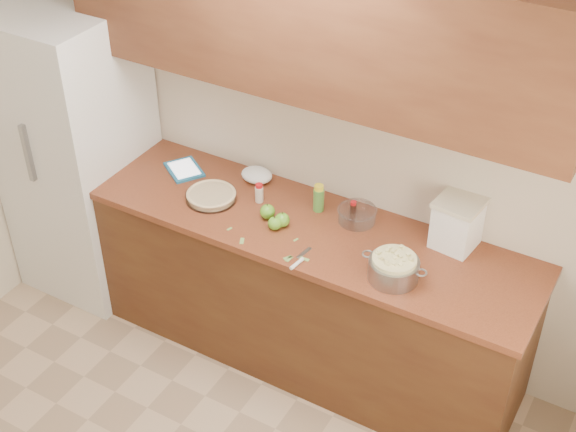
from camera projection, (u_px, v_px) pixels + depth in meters
The scene contains 23 objects.
room_shell at pixel (93, 346), 2.92m from camera, with size 3.60×3.60×3.60m.
counter_run at pixel (293, 287), 4.45m from camera, with size 2.64×0.68×0.92m.
upper_cabinets at pixel (310, 23), 3.67m from camera, with size 2.60×0.34×0.70m, color brown.
fridge at pixel (79, 154), 4.74m from camera, with size 0.70×0.70×1.80m, color white.
pie at pixel (211, 196), 4.32m from camera, with size 0.28×0.28×0.04m.
colander at pixel (394, 268), 3.77m from camera, with size 0.33×0.24×0.12m.
flour_canister at pixel (457, 223), 3.93m from camera, with size 0.24×0.24×0.27m.
tablet at pixel (184, 170), 4.55m from camera, with size 0.28×0.27×0.02m.
paring_knife at pixel (298, 262), 3.89m from camera, with size 0.05×0.20×0.02m.
lemon_bottle at pixel (319, 198), 4.21m from camera, with size 0.06×0.06×0.16m.
cinnamon_shaker at pixel (259, 193), 4.29m from camera, with size 0.05×0.05×0.11m.
vanilla_bottle at pixel (353, 210), 4.17m from camera, with size 0.04×0.04×0.10m.
mixing_bowl at pixel (357, 214), 4.15m from camera, with size 0.21×0.21×0.08m.
paper_towel at pixel (257, 175), 4.46m from camera, with size 0.18×0.15×0.07m, color white.
apple_left at pixel (267, 212), 4.17m from camera, with size 0.08×0.08×0.09m.
apple_center at pixel (282, 220), 4.12m from camera, with size 0.08×0.08×0.09m.
apple_front at pixel (275, 223), 4.10m from camera, with size 0.07×0.07×0.08m.
peel_a at pixel (289, 259), 3.92m from camera, with size 0.05×0.02×0.00m, color #82AE54.
peel_b at pixel (242, 241), 4.03m from camera, with size 0.05×0.02×0.00m, color #82AE54.
peel_c at pixel (288, 258), 3.93m from camera, with size 0.04×0.02×0.00m, color #82AE54.
peel_d at pixel (230, 229), 4.12m from camera, with size 0.03×0.01×0.00m, color #82AE54.
peel_e at pixel (296, 240), 4.04m from camera, with size 0.03×0.01×0.00m, color #82AE54.
peel_f at pixel (304, 259), 3.92m from camera, with size 0.05×0.02×0.00m, color #82AE54.
Camera 1 is at (1.65, -1.44, 3.42)m, focal length 50.00 mm.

